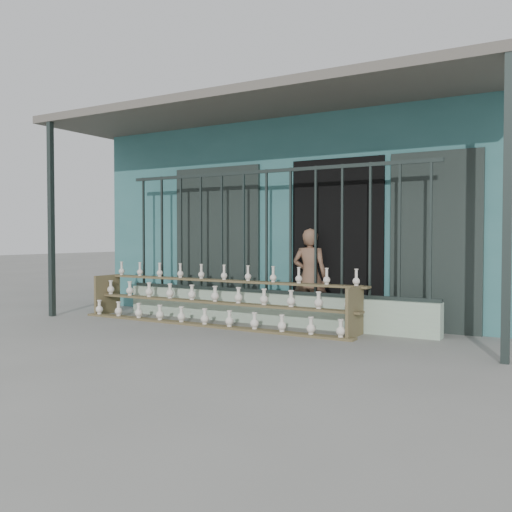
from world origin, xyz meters
The scene contains 6 objects.
ground centered at (0.00, 0.00, 0.00)m, with size 60.00×60.00×0.00m, color slate.
workshop_building centered at (0.00, 4.23, 1.62)m, with size 7.40×6.60×3.21m.
parapet_wall centered at (0.00, 1.30, 0.23)m, with size 5.00×0.20×0.45m, color #9FB99F.
security_fence centered at (0.00, 1.30, 1.35)m, with size 5.00×0.04×1.80m.
shelf_rack centered at (-0.64, 0.89, 0.36)m, with size 4.50×0.68×0.85m.
elderly_woman centered at (0.56, 1.60, 0.70)m, with size 0.51×0.33×1.39m, color brown.
Camera 1 is at (4.08, -5.91, 1.28)m, focal length 40.00 mm.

